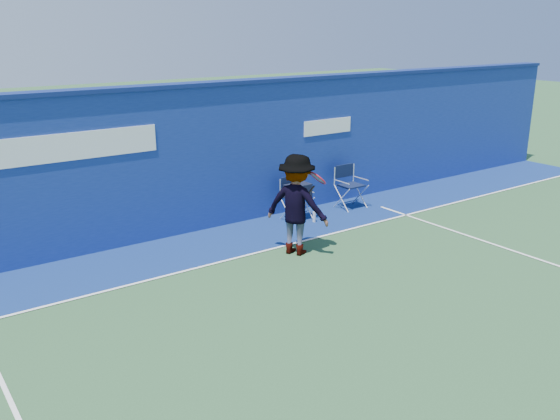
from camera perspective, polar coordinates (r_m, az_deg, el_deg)
ground at (r=8.85m, az=7.14°, el=-10.90°), size 80.00×80.00×0.00m
stadium_wall at (r=12.40m, az=-9.00°, el=4.92°), size 24.00×0.50×3.08m
out_of_bounds_strip at (r=11.90m, az=-6.25°, el=-3.27°), size 24.00×1.80×0.01m
court_lines at (r=9.24m, az=4.61°, el=-9.45°), size 24.00×12.00×0.01m
directors_chair_left at (r=13.21m, az=1.64°, el=0.72°), size 0.57×0.51×0.95m
directors_chair_right at (r=14.23m, az=6.79°, el=1.48°), size 0.60×0.54×1.01m
water_bottle at (r=13.12m, az=3.31°, el=-0.68°), size 0.07×0.07×0.24m
tennis_player at (r=11.10m, az=1.63°, el=0.52°), size 1.22×1.43×1.92m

